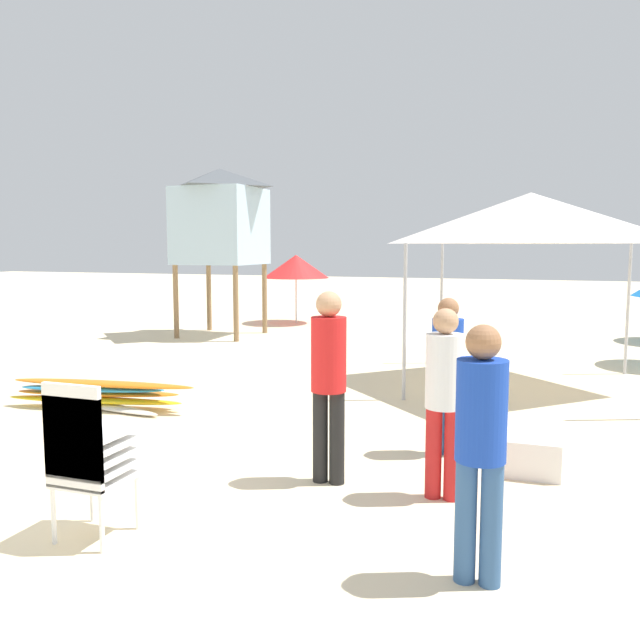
{
  "coord_description": "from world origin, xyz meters",
  "views": [
    {
      "loc": [
        3.69,
        -4.02,
        2.16
      ],
      "look_at": [
        1.0,
        3.51,
        1.25
      ],
      "focal_mm": 36.86,
      "sensor_mm": 36.0,
      "label": 1
    }
  ],
  "objects": [
    {
      "name": "lifeguard_near_left",
      "position": [
        2.85,
        1.45,
        0.94
      ],
      "size": [
        0.32,
        0.32,
        1.64
      ],
      "color": "red",
      "rests_on": "ground"
    },
    {
      "name": "beach_umbrella_mid",
      "position": [
        -3.11,
        12.99,
        1.59
      ],
      "size": [
        1.84,
        1.84,
        1.91
      ],
      "color": "beige",
      "rests_on": "ground"
    },
    {
      "name": "popup_canopy",
      "position": [
        3.31,
        6.47,
        2.57
      ],
      "size": [
        3.17,
        3.17,
        2.96
      ],
      "color": "#B2B2B7",
      "rests_on": "ground"
    },
    {
      "name": "lifeguard_far_right",
      "position": [
        2.68,
        2.66,
        0.94
      ],
      "size": [
        0.32,
        0.32,
        1.64
      ],
      "color": "#33598C",
      "rests_on": "ground"
    },
    {
      "name": "cooler_box",
      "position": [
        3.55,
        2.32,
        0.18
      ],
      "size": [
        0.54,
        0.39,
        0.35
      ],
      "primitive_type": "cube",
      "color": "white",
      "rests_on": "ground"
    },
    {
      "name": "lifeguard_tower",
      "position": [
        -3.85,
        10.02,
        2.86
      ],
      "size": [
        1.98,
        1.98,
        3.97
      ],
      "color": "olive",
      "rests_on": "ground"
    },
    {
      "name": "lifeguard_near_center",
      "position": [
        1.8,
        1.49,
        1.02
      ],
      "size": [
        0.32,
        0.32,
        1.76
      ],
      "color": "black",
      "rests_on": "ground"
    },
    {
      "name": "ground",
      "position": [
        0.0,
        0.0,
        0.0
      ],
      "size": [
        80.0,
        80.0,
        0.0
      ],
      "primitive_type": "plane",
      "color": "beige"
    },
    {
      "name": "stacked_plastic_chairs",
      "position": [
        0.54,
        -0.26,
        0.7
      ],
      "size": [
        0.48,
        0.48,
        1.2
      ],
      "color": "white",
      "rests_on": "ground"
    },
    {
      "name": "surfboard_pile",
      "position": [
        -1.98,
        3.03,
        0.2
      ],
      "size": [
        2.69,
        0.87,
        0.4
      ],
      "color": "white",
      "rests_on": "ground"
    },
    {
      "name": "lifeguard_near_right",
      "position": [
        3.29,
        0.1,
        0.96
      ],
      "size": [
        0.32,
        0.32,
        1.68
      ],
      "color": "#33598C",
      "rests_on": "ground"
    }
  ]
}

